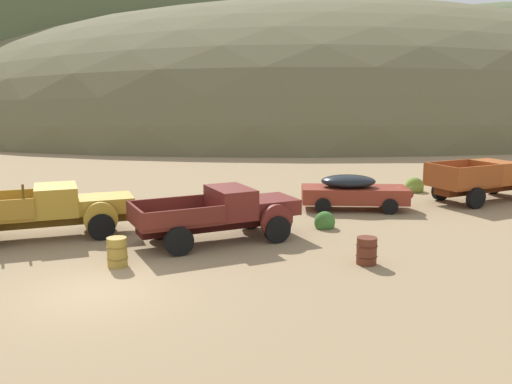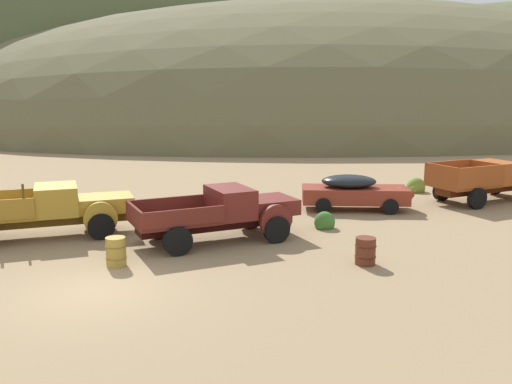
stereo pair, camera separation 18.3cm
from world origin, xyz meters
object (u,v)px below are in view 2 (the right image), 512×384
object	(u,v)px
oil_drum_foreground	(116,252)
truck_oxblood	(228,212)
truck_mustard	(53,210)
oil_drum_by_truck	(365,251)
car_rust_red	(358,192)
truck_oxide_orange	(493,180)

from	to	relation	value
oil_drum_foreground	truck_oxblood	bearing A→B (deg)	28.64
truck_mustard	oil_drum_foreground	bearing A→B (deg)	-67.86
oil_drum_by_truck	truck_mustard	bearing A→B (deg)	149.09
truck_mustard	oil_drum_foreground	world-z (taller)	truck_mustard
oil_drum_by_truck	truck_oxblood	bearing A→B (deg)	132.83
truck_mustard	car_rust_red	bearing A→B (deg)	0.84
truck_oxide_orange	oil_drum_foreground	bearing A→B (deg)	-173.85
oil_drum_by_truck	truck_oxide_orange	bearing A→B (deg)	37.12
truck_mustard	truck_oxblood	distance (m)	6.40
truck_oxblood	truck_oxide_orange	size ratio (longest dim) A/B	1.00
truck_mustard	oil_drum_foreground	size ratio (longest dim) A/B	7.49
truck_mustard	oil_drum_by_truck	distance (m)	11.25
oil_drum_by_truck	oil_drum_foreground	size ratio (longest dim) A/B	0.94
truck_mustard	truck_oxblood	size ratio (longest dim) A/B	1.10
truck_oxide_orange	oil_drum_by_truck	distance (m)	12.67
car_rust_red	truck_oxide_orange	bearing A→B (deg)	20.21
truck_oxide_orange	car_rust_red	bearing A→B (deg)	170.48
car_rust_red	oil_drum_by_truck	bearing A→B (deg)	-95.14
oil_drum_foreground	oil_drum_by_truck	bearing A→B (deg)	-12.72
truck_oxblood	oil_drum_foreground	world-z (taller)	truck_oxblood
truck_mustard	truck_oxide_orange	bearing A→B (deg)	-0.47
car_rust_red	oil_drum_by_truck	xyz separation A→B (m)	(-2.97, -7.26, -0.39)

